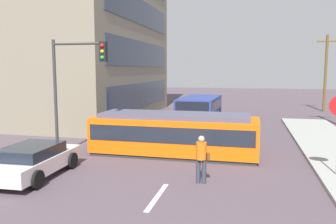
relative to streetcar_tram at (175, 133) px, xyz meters
The scene contains 10 objects.
ground_plane 1.83m from the streetcar_tram, 66.31° to the right, with size 120.00×120.00×0.00m, color #4E4149.
lane_stripe_2 5.53m from the streetcar_tram, 83.49° to the right, with size 0.16×2.40×0.01m, color silver.
lane_stripe_3 6.11m from the streetcar_tram, 84.13° to the left, with size 0.16×2.40×0.01m, color silver.
lane_stripe_4 12.06m from the streetcar_tram, 87.06° to the left, with size 0.16×2.40×0.01m, color silver.
streetcar_tram is the anchor object (origin of this frame).
city_bus 9.57m from the streetcar_tram, 91.12° to the left, with size 2.73×5.76×1.91m.
pedestrian_crossing 4.18m from the streetcar_tram, 65.06° to the right, with size 0.49×0.36×1.67m.
parked_sedan_mid 6.24m from the streetcar_tram, 134.03° to the right, with size 2.05×4.11×1.19m.
traffic_light_mast 5.15m from the streetcar_tram, 159.63° to the right, with size 2.56×0.33×5.22m.
utility_pole_far 21.90m from the streetcar_tram, 62.15° to the left, with size 1.80×0.24×7.08m.
Camera 1 is at (2.67, -3.90, 3.92)m, focal length 36.82 mm.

